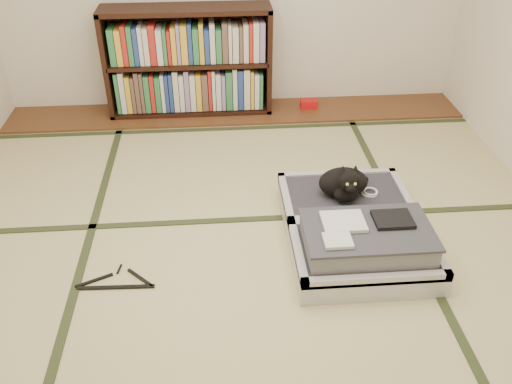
{
  "coord_description": "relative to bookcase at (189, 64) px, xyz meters",
  "views": [
    {
      "loc": [
        -0.17,
        -2.43,
        2.13
      ],
      "look_at": [
        0.05,
        0.35,
        0.25
      ],
      "focal_mm": 38.0,
      "sensor_mm": 36.0,
      "label": 1
    }
  ],
  "objects": [
    {
      "name": "room_shell",
      "position": [
        0.39,
        -2.07,
        1.01
      ],
      "size": [
        4.5,
        4.5,
        4.5
      ],
      "color": "white",
      "rests_on": "ground"
    },
    {
      "name": "suitcase",
      "position": [
        1.03,
        -1.98,
        -0.34
      ],
      "size": [
        0.81,
        1.08,
        0.32
      ],
      "color": "silver",
      "rests_on": "floor"
    },
    {
      "name": "cat",
      "position": [
        1.01,
        -1.69,
        -0.19
      ],
      "size": [
        0.36,
        0.36,
        0.29
      ],
      "color": "black",
      "rests_on": "suitcase"
    },
    {
      "name": "cable_coil",
      "position": [
        1.19,
        -1.66,
        -0.28
      ],
      "size": [
        0.11,
        0.11,
        0.03
      ],
      "color": "white",
      "rests_on": "suitcase"
    },
    {
      "name": "red_item",
      "position": [
        1.06,
        -0.04,
        -0.4
      ],
      "size": [
        0.15,
        0.09,
        0.07
      ],
      "primitive_type": "cube",
      "rotation": [
        0.0,
        0.0,
        -0.03
      ],
      "color": "red",
      "rests_on": "wood_strip"
    },
    {
      "name": "floor",
      "position": [
        0.39,
        -2.07,
        -0.45
      ],
      "size": [
        4.5,
        4.5,
        0.0
      ],
      "primitive_type": "plane",
      "color": "#C8C285",
      "rests_on": "ground"
    },
    {
      "name": "tatami_borders",
      "position": [
        0.39,
        -1.57,
        -0.45
      ],
      "size": [
        4.0,
        4.5,
        0.01
      ],
      "color": "#2D381E",
      "rests_on": "ground"
    },
    {
      "name": "wood_strip",
      "position": [
        0.39,
        -0.07,
        -0.44
      ],
      "size": [
        4.0,
        0.5,
        0.02
      ],
      "primitive_type": "cube",
      "color": "brown",
      "rests_on": "ground"
    },
    {
      "name": "bookcase",
      "position": [
        0.0,
        0.0,
        0.0
      ],
      "size": [
        1.41,
        0.32,
        0.92
      ],
      "color": "black",
      "rests_on": "wood_strip"
    },
    {
      "name": "hanger",
      "position": [
        -0.38,
        -2.21,
        -0.44
      ],
      "size": [
        0.45,
        0.21,
        0.01
      ],
      "color": "black",
      "rests_on": "floor"
    }
  ]
}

